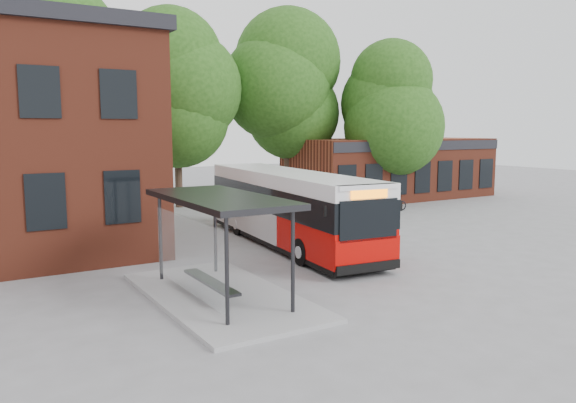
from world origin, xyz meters
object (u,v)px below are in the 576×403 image
bus_shelter (220,247)px  bicycle_1 (348,204)px  bicycle_5 (376,199)px  bicycle_7 (388,198)px  bicycle_0 (326,204)px  bicycle_6 (393,203)px  bicycle_3 (351,201)px  bicycle_2 (348,202)px  city_bus (288,209)px

bus_shelter → bicycle_1: bearing=40.2°
bicycle_5 → bicycle_7: size_ratio=0.94×
bicycle_0 → bicycle_6: bicycle_0 is taller
bicycle_0 → bicycle_3: bearing=-72.9°
bus_shelter → bicycle_6: (15.43, 10.18, -1.02)m
bicycle_2 → bicycle_6: bearing=-134.5°
bicycle_0 → bicycle_5: 3.76m
bus_shelter → bicycle_1: bus_shelter is taller
bicycle_0 → bicycle_2: 1.40m
city_bus → bicycle_7: (10.84, 6.26, -0.95)m
bicycle_1 → bicycle_5: bicycle_1 is taller
bicycle_1 → bicycle_6: 2.88m
bicycle_1 → bicycle_2: size_ratio=0.91×
bicycle_5 → bicycle_6: bearing=-174.1°
bicycle_3 → bicycle_6: size_ratio=1.09×
bicycle_5 → bicycle_7: (0.72, -0.25, 0.03)m
bicycle_5 → bicycle_7: bearing=-101.6°
bicycle_3 → bicycle_2: bearing=76.4°
bicycle_1 → bicycle_2: (0.52, 0.73, -0.02)m
bus_shelter → city_bus: 7.44m
city_bus → bicycle_2: 9.98m
bicycle_0 → bicycle_7: (4.48, -0.15, 0.04)m
bicycle_0 → bicycle_5: size_ratio=1.14×
bicycle_1 → bus_shelter: bearing=106.2°
bicycle_6 → bicycle_7: size_ratio=0.92×
bicycle_2 → bicycle_7: size_ratio=1.07×
bus_shelter → bicycle_2: (13.11, 11.37, -0.95)m
bicycle_0 → bicycle_7: size_ratio=1.06×
bicycle_1 → bicycle_3: (0.80, 0.78, 0.01)m
city_bus → bicycle_0: 9.09m
bicycle_1 → bicycle_3: 1.12m
bicycle_2 → bus_shelter: bearing=113.7°
city_bus → bicycle_3: city_bus is taller
city_bus → bicycle_1: size_ratio=6.73×
bicycle_7 → bicycle_0: bearing=73.9°
city_bus → bicycle_0: bearing=50.9°
city_bus → bicycle_1: 9.13m
city_bus → bicycle_0: city_bus is taller
bicycle_7 → bus_shelter: bearing=111.0°
bus_shelter → bicycle_0: 16.50m
bus_shelter → bicycle_3: size_ratio=3.93×
bicycle_2 → bicycle_5: size_ratio=1.14×
bus_shelter → bicycle_6: size_ratio=4.29×
bicycle_3 → bicycle_5: 2.10m
bicycle_0 → city_bus: bearing=157.5°
city_bus → bicycle_7: bearing=35.7°
bicycle_1 → bicycle_7: (3.61, 0.78, 0.01)m
bicycle_3 → city_bus: bearing=104.5°
bus_shelter → city_bus: bearing=44.0°
bicycle_3 → bicycle_6: (2.04, -1.24, -0.11)m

